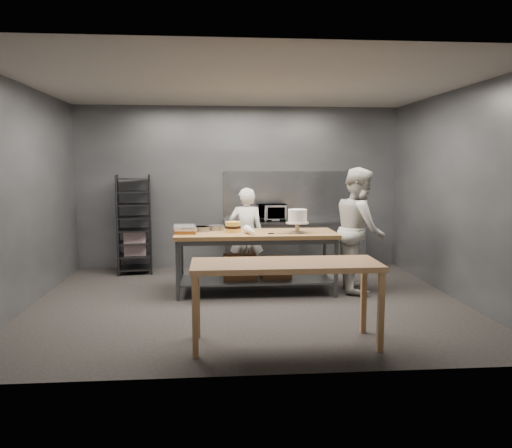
{
  "coord_description": "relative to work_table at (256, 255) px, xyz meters",
  "views": [
    {
      "loc": [
        -0.46,
        -6.87,
        1.93
      ],
      "look_at": [
        0.15,
        0.46,
        1.05
      ],
      "focal_mm": 35.0,
      "sensor_mm": 36.0,
      "label": 1
    }
  ],
  "objects": [
    {
      "name": "ground",
      "position": [
        -0.15,
        -0.53,
        -0.57
      ],
      "size": [
        6.0,
        6.0,
        0.0
      ],
      "primitive_type": "plane",
      "color": "black",
      "rests_on": "ground"
    },
    {
      "name": "back_wall",
      "position": [
        -0.15,
        1.97,
        0.93
      ],
      "size": [
        6.0,
        0.04,
        3.0
      ],
      "primitive_type": "cube",
      "color": "#4C4F54",
      "rests_on": "ground"
    },
    {
      "name": "work_table",
      "position": [
        0.0,
        0.0,
        0.0
      ],
      "size": [
        2.4,
        0.9,
        0.92
      ],
      "color": "olive",
      "rests_on": "ground"
    },
    {
      "name": "near_counter",
      "position": [
        0.14,
        -2.25,
        0.24
      ],
      "size": [
        2.0,
        0.7,
        0.9
      ],
      "color": "#90613B",
      "rests_on": "ground"
    },
    {
      "name": "back_counter",
      "position": [
        0.85,
        1.65,
        -0.12
      ],
      "size": [
        2.6,
        0.6,
        0.9
      ],
      "color": "slate",
      "rests_on": "ground"
    },
    {
      "name": "splashback_panel",
      "position": [
        0.85,
        1.95,
        0.78
      ],
      "size": [
        2.6,
        0.02,
        0.9
      ],
      "primitive_type": "cube",
      "color": "slate",
      "rests_on": "back_counter"
    },
    {
      "name": "speed_rack",
      "position": [
        -2.04,
        1.57,
        0.28
      ],
      "size": [
        0.68,
        0.73,
        1.75
      ],
      "color": "black",
      "rests_on": "ground"
    },
    {
      "name": "chef_behind",
      "position": [
        -0.09,
        0.75,
        0.2
      ],
      "size": [
        0.59,
        0.41,
        1.55
      ],
      "primitive_type": "imported",
      "rotation": [
        0.0,
        0.0,
        3.07
      ],
      "color": "white",
      "rests_on": "ground"
    },
    {
      "name": "chef_right",
      "position": [
        1.59,
        -0.01,
        0.37
      ],
      "size": [
        0.82,
        0.99,
        1.89
      ],
      "primitive_type": "imported",
      "rotation": [
        0.0,
        0.0,
        1.46
      ],
      "color": "beige",
      "rests_on": "ground"
    },
    {
      "name": "microwave",
      "position": [
        0.44,
        1.65,
        0.48
      ],
      "size": [
        0.54,
        0.37,
        0.3
      ],
      "primitive_type": "imported",
      "color": "black",
      "rests_on": "back_counter"
    },
    {
      "name": "frosted_cake_stand",
      "position": [
        0.61,
        -0.15,
        0.58
      ],
      "size": [
        0.34,
        0.34,
        0.35
      ],
      "color": "#BFB499",
      "rests_on": "work_table"
    },
    {
      "name": "layer_cake",
      "position": [
        -0.34,
        -0.01,
        0.43
      ],
      "size": [
        0.23,
        0.23,
        0.16
      ],
      "color": "#FABD4F",
      "rests_on": "work_table"
    },
    {
      "name": "cake_pans",
      "position": [
        -0.81,
        0.17,
        0.39
      ],
      "size": [
        0.66,
        0.42,
        0.07
      ],
      "color": "gray",
      "rests_on": "work_table"
    },
    {
      "name": "piping_bag",
      "position": [
        -0.09,
        -0.3,
        0.41
      ],
      "size": [
        0.22,
        0.4,
        0.12
      ],
      "primitive_type": "cone",
      "rotation": [
        1.57,
        0.0,
        0.27
      ],
      "color": "white",
      "rests_on": "work_table"
    },
    {
      "name": "offset_spatula",
      "position": [
        0.29,
        -0.24,
        0.35
      ],
      "size": [
        0.36,
        0.02,
        0.02
      ],
      "color": "slate",
      "rests_on": "work_table"
    },
    {
      "name": "pastry_clamshells",
      "position": [
        -1.05,
        -0.01,
        0.4
      ],
      "size": [
        0.34,
        0.43,
        0.11
      ],
      "color": "brown",
      "rests_on": "work_table"
    }
  ]
}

